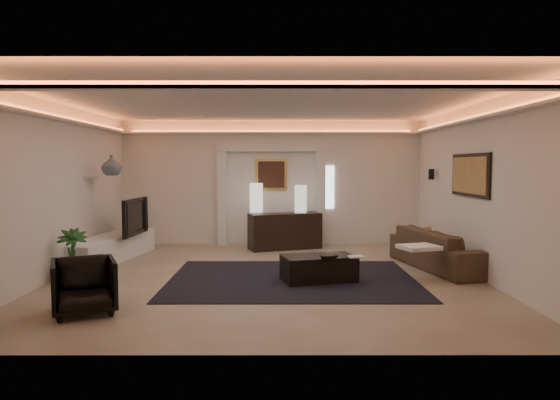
{
  "coord_description": "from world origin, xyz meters",
  "views": [
    {
      "loc": [
        0.19,
        -8.33,
        1.87
      ],
      "look_at": [
        0.2,
        0.6,
        1.25
      ],
      "focal_mm": 32.22,
      "sensor_mm": 36.0,
      "label": 1
    }
  ],
  "objects_px": {
    "sofa": "(443,249)",
    "armchair": "(84,286)",
    "coffee_table": "(319,269)",
    "console": "(285,231)"
  },
  "relations": [
    {
      "from": "console",
      "to": "armchair",
      "type": "xyz_separation_m",
      "value": [
        -2.59,
        -4.89,
        -0.05
      ]
    },
    {
      "from": "console",
      "to": "coffee_table",
      "type": "relative_size",
      "value": 1.4
    },
    {
      "from": "console",
      "to": "armchair",
      "type": "relative_size",
      "value": 2.08
    },
    {
      "from": "coffee_table",
      "to": "console",
      "type": "bearing_deg",
      "value": 84.61
    },
    {
      "from": "console",
      "to": "armchair",
      "type": "height_order",
      "value": "console"
    },
    {
      "from": "sofa",
      "to": "armchair",
      "type": "relative_size",
      "value": 3.14
    },
    {
      "from": "sofa",
      "to": "armchair",
      "type": "xyz_separation_m",
      "value": [
        -5.42,
        -2.77,
        -0.0
      ]
    },
    {
      "from": "coffee_table",
      "to": "armchair",
      "type": "distance_m",
      "value": 3.56
    },
    {
      "from": "coffee_table",
      "to": "armchair",
      "type": "bearing_deg",
      "value": -164.98
    },
    {
      "from": "sofa",
      "to": "coffee_table",
      "type": "height_order",
      "value": "sofa"
    }
  ]
}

